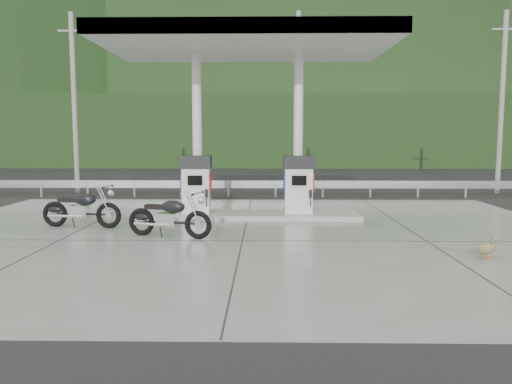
{
  "coord_description": "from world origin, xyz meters",
  "views": [
    {
      "loc": [
        0.55,
        -12.97,
        2.55
      ],
      "look_at": [
        0.3,
        1.0,
        1.0
      ],
      "focal_mm": 35.0,
      "sensor_mm": 36.0,
      "label": 1
    }
  ],
  "objects_px": {
    "motorcycle_left": "(81,209)",
    "duck": "(486,249)",
    "gas_pump_left": "(196,184)",
    "motorcycle_right": "(169,217)",
    "gas_pump_right": "(299,185)"
  },
  "relations": [
    {
      "from": "gas_pump_left",
      "to": "motorcycle_right",
      "type": "xyz_separation_m",
      "value": [
        -0.27,
        -3.05,
        -0.54
      ]
    },
    {
      "from": "motorcycle_left",
      "to": "duck",
      "type": "distance_m",
      "value": 10.37
    },
    {
      "from": "gas_pump_right",
      "to": "motorcycle_left",
      "type": "relative_size",
      "value": 0.83
    },
    {
      "from": "motorcycle_left",
      "to": "duck",
      "type": "xyz_separation_m",
      "value": [
        9.77,
        -3.46,
        -0.31
      ]
    },
    {
      "from": "gas_pump_right",
      "to": "motorcycle_right",
      "type": "height_order",
      "value": "gas_pump_right"
    },
    {
      "from": "duck",
      "to": "motorcycle_right",
      "type": "bearing_deg",
      "value": 139.12
    },
    {
      "from": "gas_pump_right",
      "to": "motorcycle_left",
      "type": "distance_m",
      "value": 6.46
    },
    {
      "from": "gas_pump_left",
      "to": "motorcycle_left",
      "type": "relative_size",
      "value": 0.83
    },
    {
      "from": "gas_pump_right",
      "to": "duck",
      "type": "relative_size",
      "value": 3.2
    },
    {
      "from": "duck",
      "to": "motorcycle_left",
      "type": "bearing_deg",
      "value": 136.56
    },
    {
      "from": "gas_pump_left",
      "to": "gas_pump_right",
      "type": "xyz_separation_m",
      "value": [
        3.2,
        0.0,
        0.0
      ]
    },
    {
      "from": "motorcycle_left",
      "to": "motorcycle_right",
      "type": "distance_m",
      "value": 3.02
    },
    {
      "from": "gas_pump_left",
      "to": "duck",
      "type": "distance_m",
      "value": 8.58
    },
    {
      "from": "gas_pump_left",
      "to": "duck",
      "type": "height_order",
      "value": "gas_pump_left"
    },
    {
      "from": "gas_pump_left",
      "to": "motorcycle_right",
      "type": "relative_size",
      "value": 0.84
    }
  ]
}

